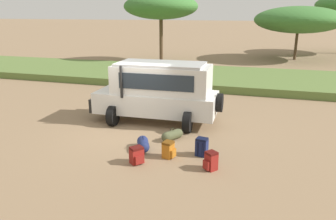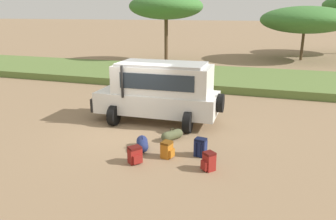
{
  "view_description": "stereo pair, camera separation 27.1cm",
  "coord_description": "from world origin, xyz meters",
  "px_view_note": "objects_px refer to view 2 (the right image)",
  "views": [
    {
      "loc": [
        4.75,
        -10.83,
        4.38
      ],
      "look_at": [
        1.5,
        -0.11,
        1.0
      ],
      "focal_mm": 35.0,
      "sensor_mm": 36.0,
      "label": 1
    },
    {
      "loc": [
        5.01,
        -10.75,
        4.38
      ],
      "look_at": [
        1.5,
        -0.11,
        1.0
      ],
      "focal_mm": 35.0,
      "sensor_mm": 36.0,
      "label": 2
    }
  ],
  "objects_px": {
    "backpack_outermost": "(167,150)",
    "duffel_bag_soft_canvas": "(172,135)",
    "backpack_cluster_center": "(209,161)",
    "safari_vehicle": "(160,91)",
    "acacia_tree_far_left": "(166,7)",
    "acacia_tree_left_mid": "(305,20)",
    "duffel_bag_low_black_case": "(142,144)",
    "backpack_near_rear_wheel": "(135,155)",
    "backpack_beside_front_wheel": "(201,147)"
  },
  "relations": [
    {
      "from": "backpack_outermost",
      "to": "duffel_bag_soft_canvas",
      "type": "relative_size",
      "value": 0.64
    },
    {
      "from": "backpack_cluster_center",
      "to": "backpack_outermost",
      "type": "relative_size",
      "value": 1.05
    },
    {
      "from": "safari_vehicle",
      "to": "acacia_tree_far_left",
      "type": "xyz_separation_m",
      "value": [
        -5.02,
        15.75,
        3.49
      ]
    },
    {
      "from": "backpack_cluster_center",
      "to": "acacia_tree_far_left",
      "type": "xyz_separation_m",
      "value": [
        -7.83,
        19.46,
        4.51
      ]
    },
    {
      "from": "acacia_tree_left_mid",
      "to": "duffel_bag_low_black_case",
      "type": "bearing_deg",
      "value": -104.44
    },
    {
      "from": "safari_vehicle",
      "to": "backpack_cluster_center",
      "type": "bearing_deg",
      "value": -52.89
    },
    {
      "from": "backpack_outermost",
      "to": "duffel_bag_low_black_case",
      "type": "distance_m",
      "value": 1.05
    },
    {
      "from": "backpack_cluster_center",
      "to": "backpack_near_rear_wheel",
      "type": "bearing_deg",
      "value": -173.93
    },
    {
      "from": "backpack_cluster_center",
      "to": "backpack_near_rear_wheel",
      "type": "height_order",
      "value": "backpack_cluster_center"
    },
    {
      "from": "safari_vehicle",
      "to": "backpack_beside_front_wheel",
      "type": "bearing_deg",
      "value": -50.1
    },
    {
      "from": "duffel_bag_low_black_case",
      "to": "duffel_bag_soft_canvas",
      "type": "relative_size",
      "value": 1.06
    },
    {
      "from": "duffel_bag_low_black_case",
      "to": "backpack_outermost",
      "type": "bearing_deg",
      "value": -19.74
    },
    {
      "from": "backpack_beside_front_wheel",
      "to": "backpack_cluster_center",
      "type": "xyz_separation_m",
      "value": [
        0.44,
        -0.88,
        -0.02
      ]
    },
    {
      "from": "acacia_tree_far_left",
      "to": "backpack_beside_front_wheel",
      "type": "bearing_deg",
      "value": -68.31
    },
    {
      "from": "duffel_bag_soft_canvas",
      "to": "acacia_tree_far_left",
      "type": "xyz_separation_m",
      "value": [
        -6.13,
        17.57,
        4.61
      ]
    },
    {
      "from": "backpack_cluster_center",
      "to": "backpack_near_rear_wheel",
      "type": "xyz_separation_m",
      "value": [
        -2.19,
        -0.23,
        -0.01
      ]
    },
    {
      "from": "backpack_near_rear_wheel",
      "to": "acacia_tree_far_left",
      "type": "height_order",
      "value": "acacia_tree_far_left"
    },
    {
      "from": "safari_vehicle",
      "to": "backpack_beside_front_wheel",
      "type": "xyz_separation_m",
      "value": [
        2.37,
        -2.83,
        -1.01
      ]
    },
    {
      "from": "duffel_bag_low_black_case",
      "to": "duffel_bag_soft_canvas",
      "type": "bearing_deg",
      "value": 58.22
    },
    {
      "from": "safari_vehicle",
      "to": "duffel_bag_soft_canvas",
      "type": "relative_size",
      "value": 6.59
    },
    {
      "from": "backpack_beside_front_wheel",
      "to": "backpack_near_rear_wheel",
      "type": "distance_m",
      "value": 2.08
    },
    {
      "from": "safari_vehicle",
      "to": "backpack_near_rear_wheel",
      "type": "relative_size",
      "value": 10.33
    },
    {
      "from": "acacia_tree_far_left",
      "to": "duffel_bag_soft_canvas",
      "type": "bearing_deg",
      "value": -70.78
    },
    {
      "from": "duffel_bag_soft_canvas",
      "to": "duffel_bag_low_black_case",
      "type": "bearing_deg",
      "value": -121.78
    },
    {
      "from": "duffel_bag_low_black_case",
      "to": "safari_vehicle",
      "type": "bearing_deg",
      "value": 98.18
    },
    {
      "from": "backpack_cluster_center",
      "to": "duffel_bag_soft_canvas",
      "type": "distance_m",
      "value": 2.55
    },
    {
      "from": "backpack_beside_front_wheel",
      "to": "backpack_outermost",
      "type": "relative_size",
      "value": 1.13
    },
    {
      "from": "backpack_outermost",
      "to": "backpack_cluster_center",
      "type": "bearing_deg",
      "value": -17.28
    },
    {
      "from": "backpack_outermost",
      "to": "acacia_tree_left_mid",
      "type": "xyz_separation_m",
      "value": [
        5.15,
        24.17,
        3.4
      ]
    },
    {
      "from": "backpack_near_rear_wheel",
      "to": "backpack_outermost",
      "type": "bearing_deg",
      "value": 40.28
    },
    {
      "from": "backpack_beside_front_wheel",
      "to": "backpack_near_rear_wheel",
      "type": "relative_size",
      "value": 1.13
    },
    {
      "from": "safari_vehicle",
      "to": "acacia_tree_left_mid",
      "type": "relative_size",
      "value": 0.65
    },
    {
      "from": "backpack_beside_front_wheel",
      "to": "backpack_outermost",
      "type": "xyz_separation_m",
      "value": [
        -0.97,
        -0.44,
        -0.03
      ]
    },
    {
      "from": "safari_vehicle",
      "to": "acacia_tree_far_left",
      "type": "bearing_deg",
      "value": 107.69
    },
    {
      "from": "backpack_near_rear_wheel",
      "to": "duffel_bag_low_black_case",
      "type": "xyz_separation_m",
      "value": [
        -0.19,
        1.02,
        -0.07
      ]
    },
    {
      "from": "backpack_near_rear_wheel",
      "to": "backpack_beside_front_wheel",
      "type": "bearing_deg",
      "value": 32.28
    },
    {
      "from": "backpack_beside_front_wheel",
      "to": "acacia_tree_left_mid",
      "type": "relative_size",
      "value": 0.07
    },
    {
      "from": "safari_vehicle",
      "to": "backpack_outermost",
      "type": "bearing_deg",
      "value": -66.79
    },
    {
      "from": "backpack_beside_front_wheel",
      "to": "acacia_tree_far_left",
      "type": "xyz_separation_m",
      "value": [
        -7.39,
        18.58,
        4.49
      ]
    },
    {
      "from": "backpack_cluster_center",
      "to": "acacia_tree_far_left",
      "type": "distance_m",
      "value": 21.46
    },
    {
      "from": "backpack_cluster_center",
      "to": "duffel_bag_low_black_case",
      "type": "xyz_separation_m",
      "value": [
        -2.39,
        0.79,
        -0.08
      ]
    },
    {
      "from": "safari_vehicle",
      "to": "backpack_near_rear_wheel",
      "type": "xyz_separation_m",
      "value": [
        0.61,
        -3.94,
        -1.04
      ]
    },
    {
      "from": "backpack_outermost",
      "to": "acacia_tree_left_mid",
      "type": "distance_m",
      "value": 24.95
    },
    {
      "from": "acacia_tree_far_left",
      "to": "acacia_tree_left_mid",
      "type": "relative_size",
      "value": 0.78
    },
    {
      "from": "backpack_near_rear_wheel",
      "to": "duffel_bag_soft_canvas",
      "type": "relative_size",
      "value": 0.64
    },
    {
      "from": "backpack_outermost",
      "to": "safari_vehicle",
      "type": "bearing_deg",
      "value": 113.21
    },
    {
      "from": "backpack_beside_front_wheel",
      "to": "duffel_bag_soft_canvas",
      "type": "relative_size",
      "value": 0.72
    },
    {
      "from": "backpack_beside_front_wheel",
      "to": "backpack_near_rear_wheel",
      "type": "height_order",
      "value": "backpack_beside_front_wheel"
    },
    {
      "from": "backpack_beside_front_wheel",
      "to": "backpack_outermost",
      "type": "distance_m",
      "value": 1.06
    },
    {
      "from": "acacia_tree_left_mid",
      "to": "safari_vehicle",
      "type": "bearing_deg",
      "value": -107.41
    }
  ]
}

